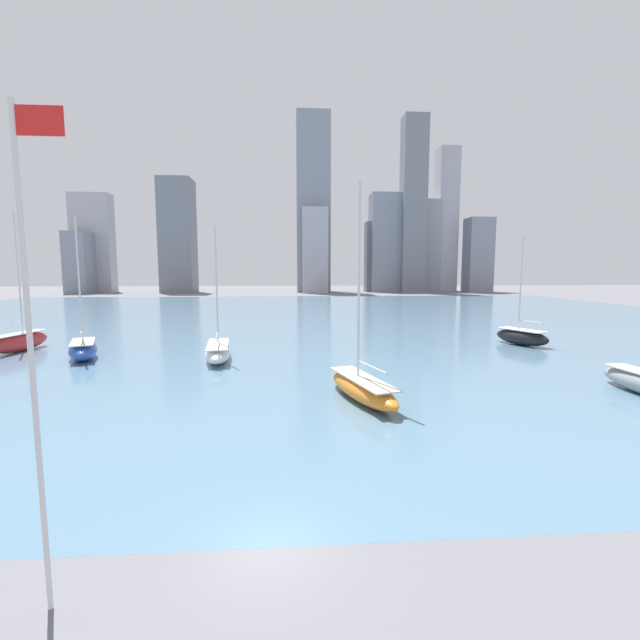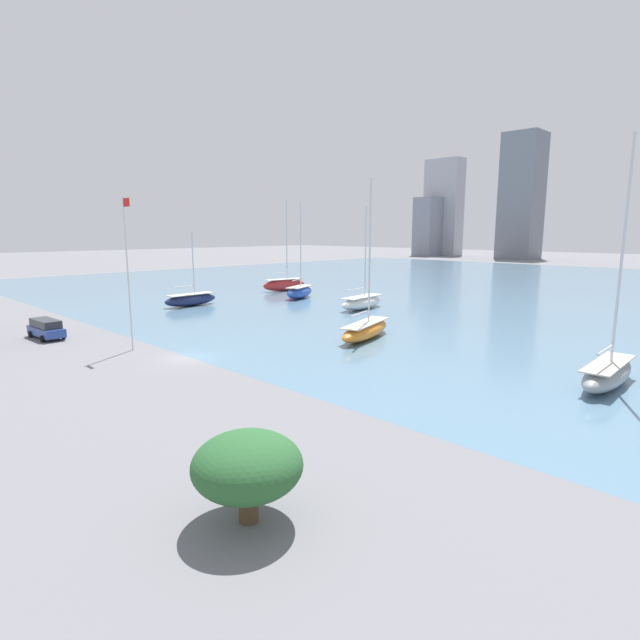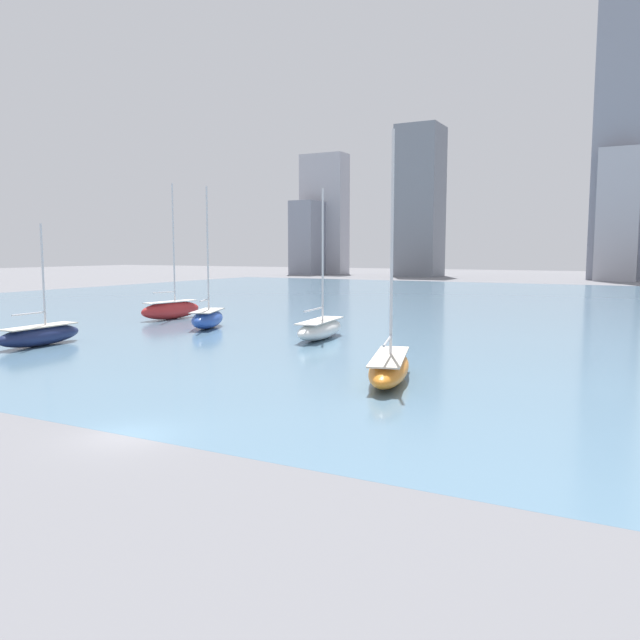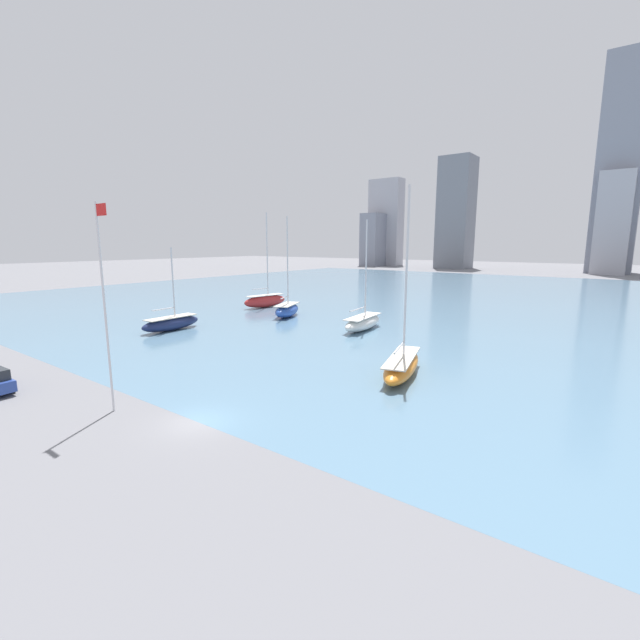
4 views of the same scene
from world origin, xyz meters
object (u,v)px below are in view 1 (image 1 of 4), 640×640
object	(u,v)px
sailboat_orange	(362,387)
sailboat_black	(522,336)
sailboat_blue	(83,349)
sailboat_white	(218,351)
flag_pole	(33,351)
sailboat_red	(19,341)

from	to	relation	value
sailboat_orange	sailboat_black	distance (m)	31.40
sailboat_blue	sailboat_white	bearing A→B (deg)	-28.63
flag_pole	sailboat_black	world-z (taller)	sailboat_black
sailboat_blue	sailboat_red	distance (m)	10.50
sailboat_red	sailboat_white	world-z (taller)	sailboat_red
sailboat_blue	sailboat_black	size ratio (longest dim) A/B	1.10
sailboat_black	sailboat_red	xyz separation A→B (m)	(-58.96, -0.01, 0.11)
sailboat_black	sailboat_red	size ratio (longest dim) A/B	0.84
sailboat_blue	sailboat_red	size ratio (longest dim) A/B	0.92
sailboat_orange	sailboat_white	size ratio (longest dim) A/B	1.12
flag_pole	sailboat_blue	size ratio (longest dim) A/B	0.90
sailboat_orange	flag_pole	bearing A→B (deg)	-138.67
sailboat_blue	flag_pole	bearing A→B (deg)	-88.26
sailboat_red	sailboat_blue	bearing A→B (deg)	-19.54
sailboat_orange	sailboat_red	distance (m)	41.30
flag_pole	sailboat_red	size ratio (longest dim) A/B	0.84
flag_pole	sailboat_blue	world-z (taller)	sailboat_blue
sailboat_black	sailboat_white	distance (m)	36.33
sailboat_blue	sailboat_orange	bearing A→B (deg)	-53.12
flag_pole	sailboat_black	xyz separation A→B (m)	(34.88, 38.93, -6.00)
sailboat_black	sailboat_white	size ratio (longest dim) A/B	0.98
sailboat_orange	sailboat_white	world-z (taller)	sailboat_orange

